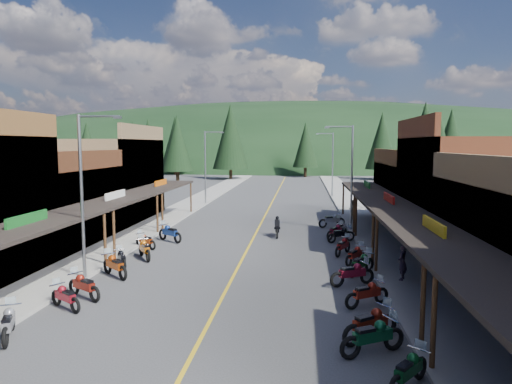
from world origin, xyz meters
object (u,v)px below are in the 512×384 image
(pine_5, at_px, (451,137))
(pedestrian_east_b, at_px, (353,209))
(streetlight_3, at_px, (331,162))
(pine_9, at_px, (439,146))
(bike_east_1, at_px, (409,369))
(shop_east_3, at_px, (430,195))
(shop_east_2, at_px, (476,196))
(shop_west_3, at_px, (104,180))
(pine_11, at_px, (425,140))
(bike_west_4, at_px, (84,285))
(bike_east_11, at_px, (332,220))
(pine_3, at_px, (305,145))
(streetlight_0, at_px, (84,189))
(pine_8, at_px, (133,148))
(bike_west_3, at_px, (65,296))
(bike_west_2, at_px, (8,322))
(bike_east_2, at_px, (373,335))
(bike_east_8, at_px, (343,245))
(bike_east_9, at_px, (341,234))
(pine_0, at_px, (87,145))
(rider_on_bike, at_px, (277,228))
(bike_east_10, at_px, (336,230))
(pine_4, at_px, (382,141))
(bike_west_6, at_px, (122,258))
(bike_east_4, at_px, (367,292))
(bike_east_5, at_px, (352,272))
(bike_west_5, at_px, (115,264))
(bike_west_9, at_px, (170,232))
(bike_east_7, at_px, (355,254))
(pedestrian_east_a, at_px, (402,262))
(shop_west_2, at_px, (42,206))
(pine_7, at_px, (148,141))
(streetlight_1, at_px, (207,164))
(pine_1, at_px, (175,141))
(pine_10, at_px, (177,143))

(pine_5, relative_size, pedestrian_east_b, 8.45)
(streetlight_3, xyz_separation_m, pine_9, (17.05, 15.00, 1.92))
(bike_east_1, bearing_deg, shop_east_3, 112.92)
(shop_east_2, bearing_deg, pedestrian_east_b, 117.91)
(shop_west_3, bearing_deg, pine_11, 38.32)
(bike_west_4, height_order, bike_east_11, bike_east_11)
(pine_3, bearing_deg, streetlight_0, -98.65)
(pine_8, xyz_separation_m, bike_west_3, (16.01, -49.88, -5.40))
(bike_west_2, bearing_deg, pine_5, 37.96)
(bike_east_2, bearing_deg, bike_east_8, 150.62)
(streetlight_0, bearing_deg, bike_east_9, 37.57)
(pine_0, xyz_separation_m, bike_west_4, (34.14, -70.56, -5.86))
(shop_east_2, xyz_separation_m, rider_on_bike, (-12.12, 3.74, -2.90))
(bike_east_10, bearing_deg, pine_4, 115.77)
(bike_west_4, xyz_separation_m, bike_east_2, (11.51, -4.11, 0.04))
(pine_11, bearing_deg, bike_west_6, -122.22)
(pine_11, distance_m, bike_east_4, 48.81)
(streetlight_0, height_order, bike_east_5, streetlight_0)
(bike_west_2, distance_m, bike_east_2, 12.13)
(bike_east_1, bearing_deg, pine_0, 160.11)
(bike_west_5, bearing_deg, rider_on_bike, 5.95)
(streetlight_3, bearing_deg, bike_west_9, -114.80)
(bike_east_2, relative_size, bike_east_7, 1.14)
(streetlight_0, height_order, bike_west_4, streetlight_0)
(shop_west_3, bearing_deg, pine_9, 41.73)
(bike_east_7, height_order, pedestrian_east_a, pedestrian_east_a)
(shop_west_2, relative_size, shop_west_3, 1.00)
(bike_east_8, bearing_deg, bike_east_11, 117.55)
(pine_3, distance_m, bike_east_1, 80.87)
(pine_4, bearing_deg, bike_east_7, -100.70)
(bike_west_9, relative_size, rider_on_bike, 1.14)
(streetlight_3, relative_size, pine_7, 0.64)
(streetlight_1, relative_size, bike_east_4, 3.77)
(streetlight_3, xyz_separation_m, bike_west_3, (-12.94, -39.88, -3.89))
(streetlight_0, bearing_deg, pine_8, 108.11)
(shop_east_2, xyz_separation_m, pine_1, (-37.78, 68.30, 3.72))
(shop_east_3, xyz_separation_m, bike_west_3, (-19.74, -21.18, -1.96))
(pine_4, bearing_deg, pine_10, -164.48)
(pine_1, relative_size, bike_west_6, 6.68)
(bike_east_8, bearing_deg, shop_east_2, 35.85)
(shop_west_2, height_order, bike_west_6, shop_west_2)
(bike_east_1, xyz_separation_m, bike_east_2, (-0.66, 1.96, 0.09))
(shop_west_2, height_order, rider_on_bike, shop_west_2)
(pine_0, relative_size, pine_8, 1.10)
(pine_11, xyz_separation_m, rider_on_bike, (-18.34, -32.56, -6.57))
(pine_0, height_order, bike_east_4, pine_0)
(pine_1, relative_size, pedestrian_east_a, 7.20)
(pine_1, bearing_deg, bike_east_9, -65.52)
(streetlight_0, xyz_separation_m, bike_west_5, (1.10, 0.65, -3.80))
(shop_west_3, relative_size, streetlight_0, 1.36)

